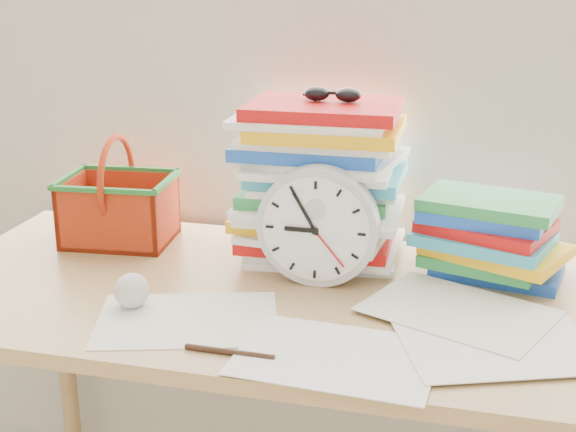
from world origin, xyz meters
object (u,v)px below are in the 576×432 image
(paper_stack, at_px, (319,181))
(basket, at_px, (118,190))
(clock, at_px, (318,226))
(book_stack, at_px, (492,237))
(desk, at_px, (268,324))

(paper_stack, xyz_separation_m, basket, (-0.46, -0.02, -0.05))
(clock, distance_m, book_stack, 0.36)
(paper_stack, bearing_deg, clock, -78.01)
(desk, distance_m, book_stack, 0.49)
(clock, height_order, book_stack, clock)
(desk, xyz_separation_m, basket, (-0.41, 0.19, 0.20))
(paper_stack, xyz_separation_m, clock, (0.03, -0.15, -0.05))
(paper_stack, xyz_separation_m, book_stack, (0.37, -0.02, -0.09))
(clock, bearing_deg, desk, -145.28)
(desk, height_order, basket, basket)
(desk, bearing_deg, clock, 34.72)
(paper_stack, bearing_deg, desk, -104.96)
(book_stack, distance_m, basket, 0.83)
(paper_stack, height_order, book_stack, paper_stack)
(desk, bearing_deg, book_stack, 23.87)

